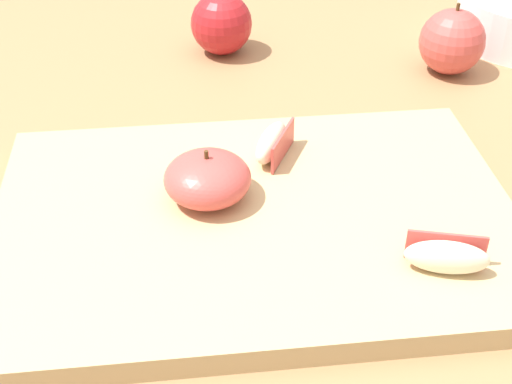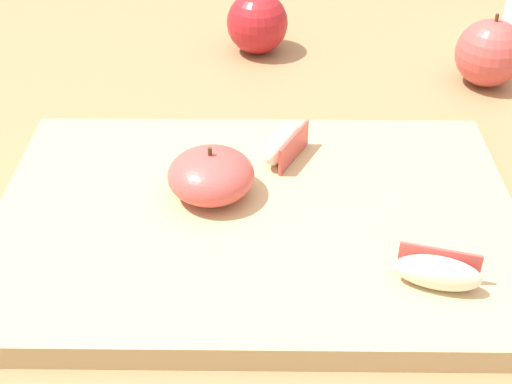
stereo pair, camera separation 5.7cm
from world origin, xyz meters
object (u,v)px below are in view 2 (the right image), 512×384
(apple_half_skin_up, at_px, (211,175))
(apple_wedge_back, at_px, (284,144))
(whole_apple_crimson, at_px, (257,23))
(cutting_board, at_px, (256,221))
(apple_wedge_near_knife, at_px, (438,272))
(whole_apple_pink_lady, at_px, (489,53))

(apple_half_skin_up, distance_m, apple_wedge_back, 0.09)
(apple_wedge_back, xyz_separation_m, whole_apple_crimson, (-0.03, 0.27, 0.00))
(cutting_board, bearing_deg, apple_wedge_near_knife, -33.39)
(cutting_board, xyz_separation_m, apple_wedge_back, (0.02, 0.08, 0.02))
(whole_apple_pink_lady, distance_m, whole_apple_crimson, 0.27)
(whole_apple_crimson, bearing_deg, apple_half_skin_up, -96.21)
(cutting_board, height_order, apple_half_skin_up, apple_half_skin_up)
(apple_wedge_back, bearing_deg, whole_apple_crimson, 95.63)
(apple_half_skin_up, distance_m, apple_wedge_near_knife, 0.20)
(cutting_board, height_order, whole_apple_crimson, whole_apple_crimson)
(apple_half_skin_up, xyz_separation_m, apple_wedge_back, (0.06, 0.06, -0.01))
(apple_wedge_back, bearing_deg, whole_apple_pink_lady, 38.70)
(apple_wedge_back, bearing_deg, apple_wedge_near_knife, -57.59)
(apple_wedge_near_knife, xyz_separation_m, whole_apple_crimson, (-0.13, 0.44, 0.00))
(cutting_board, xyz_separation_m, whole_apple_crimson, (-0.00, 0.35, 0.03))
(apple_wedge_near_knife, bearing_deg, apple_wedge_back, 122.41)
(apple_wedge_near_knife, bearing_deg, apple_half_skin_up, 147.00)
(whole_apple_pink_lady, height_order, whole_apple_crimson, same)
(apple_half_skin_up, bearing_deg, apple_wedge_near_knife, -33.00)
(whole_apple_pink_lady, bearing_deg, apple_wedge_near_knife, -109.62)
(apple_wedge_back, relative_size, whole_apple_crimson, 0.78)
(apple_half_skin_up, relative_size, apple_wedge_back, 1.13)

